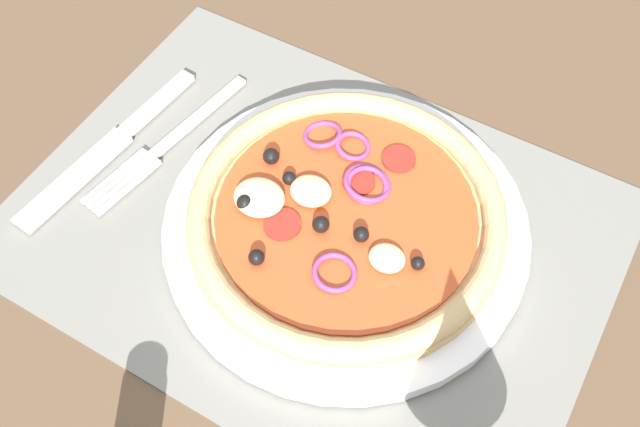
# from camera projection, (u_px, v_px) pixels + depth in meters

# --- Properties ---
(ground_plane) EXTENTS (1.90, 1.40, 0.02)m
(ground_plane) POSITION_uv_depth(u_px,v_px,m) (312.00, 237.00, 0.59)
(ground_plane) COLOR brown
(placemat) EXTENTS (0.45, 0.33, 0.00)m
(placemat) POSITION_uv_depth(u_px,v_px,m) (311.00, 227.00, 0.58)
(placemat) COLOR slate
(placemat) RESTS_ON ground_plane
(plate) EXTENTS (0.28, 0.28, 0.01)m
(plate) POSITION_uv_depth(u_px,v_px,m) (346.00, 228.00, 0.57)
(plate) COLOR white
(plate) RESTS_ON placemat
(pizza) EXTENTS (0.24, 0.24, 0.03)m
(pizza) POSITION_uv_depth(u_px,v_px,m) (345.00, 215.00, 0.55)
(pizza) COLOR tan
(pizza) RESTS_ON plate
(fork) EXTENTS (0.04, 0.18, 0.00)m
(fork) POSITION_uv_depth(u_px,v_px,m) (162.00, 148.00, 0.62)
(fork) COLOR silver
(fork) RESTS_ON placemat
(knife) EXTENTS (0.04, 0.20, 0.01)m
(knife) POSITION_uv_depth(u_px,v_px,m) (109.00, 147.00, 0.62)
(knife) COLOR silver
(knife) RESTS_ON placemat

